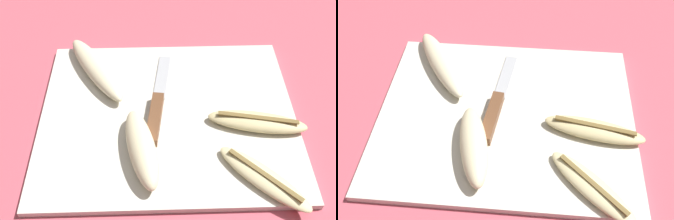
% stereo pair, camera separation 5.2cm
% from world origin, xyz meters
% --- Properties ---
extents(ground_plane, '(4.00, 4.00, 0.00)m').
position_xyz_m(ground_plane, '(0.00, 0.00, 0.00)').
color(ground_plane, '#C65160').
extents(cutting_board, '(0.44, 0.37, 0.01)m').
position_xyz_m(cutting_board, '(0.00, 0.00, 0.01)').
color(cutting_board, silver).
rests_on(cutting_board, ground_plane).
extents(knife, '(0.05, 0.22, 0.02)m').
position_xyz_m(knife, '(-0.02, 0.00, 0.02)').
color(knife, brown).
rests_on(knife, cutting_board).
extents(banana_soft_right, '(0.14, 0.14, 0.02)m').
position_xyz_m(banana_soft_right, '(0.14, -0.14, 0.02)').
color(banana_soft_right, beige).
rests_on(banana_soft_right, cutting_board).
extents(banana_mellow_near, '(0.17, 0.07, 0.02)m').
position_xyz_m(banana_mellow_near, '(0.15, -0.03, 0.02)').
color(banana_mellow_near, beige).
rests_on(banana_mellow_near, cutting_board).
extents(banana_pale_long, '(0.08, 0.16, 0.04)m').
position_xyz_m(banana_pale_long, '(-0.04, -0.09, 0.03)').
color(banana_pale_long, beige).
rests_on(banana_pale_long, cutting_board).
extents(banana_bright_far, '(0.14, 0.19, 0.03)m').
position_xyz_m(banana_bright_far, '(-0.13, 0.10, 0.03)').
color(banana_bright_far, beige).
rests_on(banana_bright_far, cutting_board).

